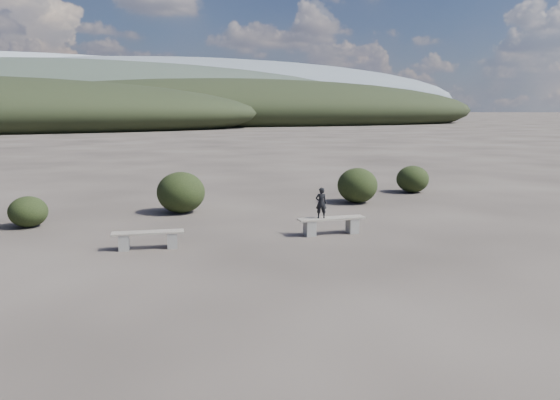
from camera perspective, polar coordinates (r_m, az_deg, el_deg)
name	(u,v)px	position (r m, az deg, el deg)	size (l,w,h in m)	color
ground	(330,286)	(10.52, 5.26, -8.96)	(1200.00, 1200.00, 0.00)	#2F2924
bench_left	(148,238)	(13.51, -13.61, -3.92)	(1.73, 0.64, 0.42)	gray
bench_right	(331,224)	(14.71, 5.38, -2.52)	(1.86, 0.57, 0.46)	gray
seated_person	(321,203)	(14.49, 4.32, -0.30)	(0.30, 0.20, 0.82)	black
shrub_a	(28,212)	(17.10, -24.83, -1.12)	(1.08, 1.08, 0.89)	black
shrub_b	(181,192)	(17.95, -10.31, 0.79)	(1.55, 1.55, 1.33)	black
shrub_d	(357,185)	(19.77, 8.09, 1.52)	(1.44, 1.44, 1.26)	black
shrub_e	(413,179)	(22.70, 13.69, 2.14)	(1.30, 1.30, 1.09)	black
mountain_ridges	(54,97)	(348.04, -22.50, 9.94)	(500.00, 400.00, 56.00)	black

